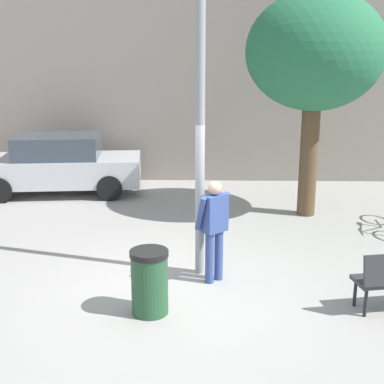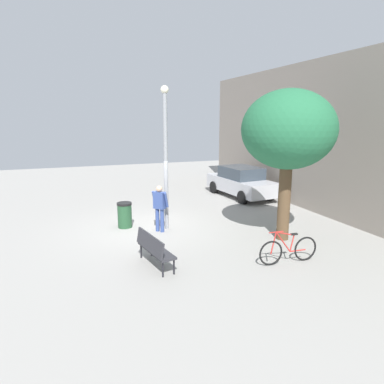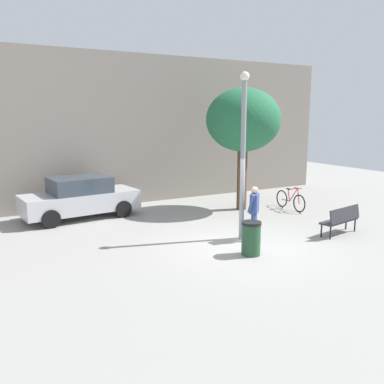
{
  "view_description": "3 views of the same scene",
  "coord_description": "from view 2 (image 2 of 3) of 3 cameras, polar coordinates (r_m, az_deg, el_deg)",
  "views": [
    {
      "loc": [
        0.44,
        -7.46,
        3.57
      ],
      "look_at": [
        0.19,
        1.66,
        1.13
      ],
      "focal_mm": 48.34,
      "sensor_mm": 36.0,
      "label": 1
    },
    {
      "loc": [
        11.92,
        -2.66,
        3.97
      ],
      "look_at": [
        -0.2,
        1.81,
        1.18
      ],
      "focal_mm": 31.91,
      "sensor_mm": 36.0,
      "label": 2
    },
    {
      "loc": [
        -7.01,
        -9.55,
        3.79
      ],
      "look_at": [
        -0.53,
        2.22,
        1.29
      ],
      "focal_mm": 38.56,
      "sensor_mm": 36.0,
      "label": 3
    }
  ],
  "objects": [
    {
      "name": "lamppost",
      "position": [
        12.08,
        -4.44,
        6.71
      ],
      "size": [
        0.28,
        0.28,
        5.06
      ],
      "color": "gray",
      "rests_on": "ground_plane"
    },
    {
      "name": "park_bench",
      "position": [
        9.42,
        -6.44,
        -9.18
      ],
      "size": [
        1.66,
        0.75,
        0.92
      ],
      "color": "#2D2D33",
      "rests_on": "ground_plane"
    },
    {
      "name": "trash_bin",
      "position": [
        12.88,
        -11.18,
        -3.77
      ],
      "size": [
        0.54,
        0.54,
        0.94
      ],
      "color": "#234C2D",
      "rests_on": "ground_plane"
    },
    {
      "name": "ground_plane",
      "position": [
        12.84,
        -7.33,
        -5.9
      ],
      "size": [
        36.0,
        36.0,
        0.0
      ],
      "primitive_type": "plane",
      "color": "gray"
    },
    {
      "name": "parked_car_silver",
      "position": [
        17.73,
        8.18,
        1.7
      ],
      "size": [
        4.35,
        2.16,
        1.55
      ],
      "color": "#B7B7BC",
      "rests_on": "ground_plane"
    },
    {
      "name": "person_by_lamppost",
      "position": [
        12.1,
        -5.44,
        -2.23
      ],
      "size": [
        0.59,
        0.56,
        1.67
      ],
      "color": "#334784",
      "rests_on": "ground_plane"
    },
    {
      "name": "building_facade",
      "position": [
        16.14,
        22.31,
        8.51
      ],
      "size": [
        18.88,
        2.0,
        6.36
      ],
      "primitive_type": "cube",
      "color": "gray",
      "rests_on": "ground_plane"
    },
    {
      "name": "bicycle_red",
      "position": [
        9.99,
        15.77,
        -9.3
      ],
      "size": [
        0.15,
        1.81,
        0.97
      ],
      "color": "black",
      "rests_on": "ground_plane"
    },
    {
      "name": "plaza_tree",
      "position": [
        11.32,
        15.79,
        9.8
      ],
      "size": [
        2.96,
        2.96,
        4.88
      ],
      "color": "brown",
      "rests_on": "ground_plane"
    }
  ]
}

